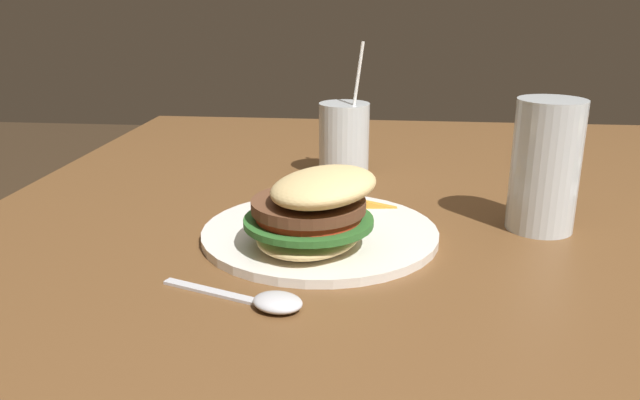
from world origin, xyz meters
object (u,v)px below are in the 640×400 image
beer_glass (545,168)px  spoon (269,301)px  meal_plate_near (317,218)px  juice_glass (344,142)px

beer_glass → spoon: bearing=-51.3°
meal_plate_near → beer_glass: (-0.08, 0.26, 0.04)m
beer_glass → juice_glass: 0.32m
juice_glass → spoon: (0.43, -0.04, -0.05)m
beer_glass → meal_plate_near: bearing=-71.7°
meal_plate_near → beer_glass: size_ratio=1.75×
meal_plate_near → beer_glass: bearing=108.3°
meal_plate_near → spoon: bearing=-10.9°
meal_plate_near → spoon: meal_plate_near is taller
juice_glass → spoon: size_ratio=1.38×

